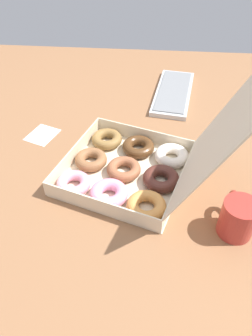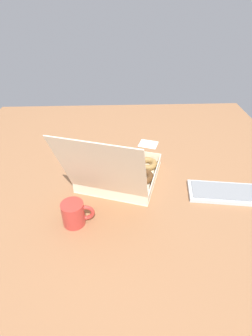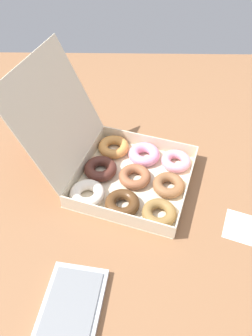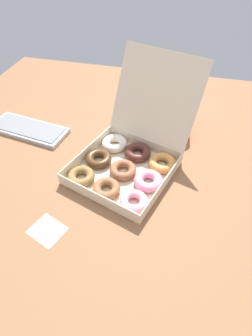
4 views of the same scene
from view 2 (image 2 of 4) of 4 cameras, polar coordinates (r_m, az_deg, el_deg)
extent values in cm
cube|color=#8C5E3D|center=(128.53, -0.09, -2.21)|extent=(180.00, 180.00, 2.00)
cube|color=beige|center=(127.99, -1.22, -1.73)|extent=(42.83, 42.83, 0.40)
cube|color=beige|center=(123.51, 6.27, -2.00)|extent=(10.78, 32.56, 4.95)
cube|color=beige|center=(131.35, -8.30, 0.41)|extent=(10.78, 32.56, 4.95)
cube|color=beige|center=(139.73, 0.72, 3.20)|extent=(31.80, 10.53, 4.95)
cube|color=beige|center=(113.95, -3.65, -5.63)|extent=(31.80, 10.53, 4.95)
cube|color=beige|center=(97.48, -5.37, -0.34)|extent=(36.79, 23.97, 31.27)
torus|color=olive|center=(133.59, 4.71, 0.93)|extent=(12.30, 12.30, 3.10)
torus|color=brown|center=(135.67, 0.04, 1.67)|extent=(10.79, 10.79, 3.16)
torus|color=pink|center=(138.38, -4.43, 2.31)|extent=(13.16, 13.16, 3.08)
torus|color=#513118|center=(124.75, 3.75, -1.89)|extent=(14.58, 14.58, 3.27)
torus|color=#965738|center=(127.09, -1.30, -1.00)|extent=(12.49, 12.49, 3.02)
torus|color=pink|center=(129.96, -5.87, -0.27)|extent=(10.73, 10.73, 3.50)
torus|color=white|center=(116.25, 2.50, -5.14)|extent=(14.73, 14.73, 3.37)
torus|color=#4F261D|center=(118.41, -2.74, -4.25)|extent=(14.08, 14.08, 3.45)
torus|color=#D88F46|center=(121.98, -7.77, -3.20)|extent=(13.06, 13.06, 3.22)
cube|color=#BABDC2|center=(125.75, 21.56, -5.12)|extent=(37.33, 18.71, 1.80)
cube|color=gray|center=(125.07, 21.67, -4.74)|extent=(34.19, 16.13, 0.40)
cylinder|color=#B0332C|center=(104.19, -11.42, -9.71)|extent=(8.78, 8.78, 10.00)
torus|color=#B0332C|center=(103.71, -8.80, -9.60)|extent=(7.26, 2.02, 7.18)
cylinder|color=black|center=(101.97, -11.63, -8.44)|extent=(7.72, 7.72, 0.60)
cube|color=white|center=(154.15, 4.87, 5.23)|extent=(12.77, 11.85, 0.15)
camera|label=1|loc=(1.19, -42.46, 22.60)|focal=35.00mm
camera|label=3|loc=(1.23, 38.88, 29.06)|focal=35.00mm
camera|label=4|loc=(1.70, -9.47, 33.52)|focal=28.00mm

